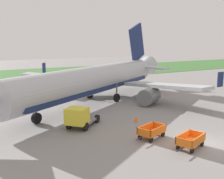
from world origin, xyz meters
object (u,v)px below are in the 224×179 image
Objects in this scene: service_truck_beside_carts at (79,117)px; traffic_cone_near_plane at (136,119)px; baggage_cart_nearest at (190,141)px; baggage_cart_second_in_row at (152,131)px; airplane at (97,80)px.

service_truck_beside_carts is 6.07m from traffic_cone_near_plane.
baggage_cart_nearest is 3.54m from baggage_cart_second_in_row.
airplane is 10.89m from traffic_cone_near_plane.
airplane is at bearing 80.40° from baggage_cart_second_in_row.
service_truck_beside_carts is (-5.48, 8.91, 0.50)m from baggage_cart_nearest.
service_truck_beside_carts is at bearing 121.61° from baggage_cart_nearest.
baggage_cart_nearest and baggage_cart_second_in_row have the same top height.
airplane is 9.51× the size of baggage_cart_nearest.
airplane is at bearing 85.04° from traffic_cone_near_plane.
baggage_cart_second_in_row is at bearing -52.41° from service_truck_beside_carts.
baggage_cart_nearest is at bearing -94.24° from airplane.
baggage_cart_second_in_row is at bearing 109.62° from baggage_cart_nearest.
baggage_cart_second_in_row is at bearing -109.65° from traffic_cone_near_plane.
service_truck_beside_carts is at bearing -125.72° from airplane.
traffic_cone_near_plane is at bearing 70.35° from baggage_cart_second_in_row.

